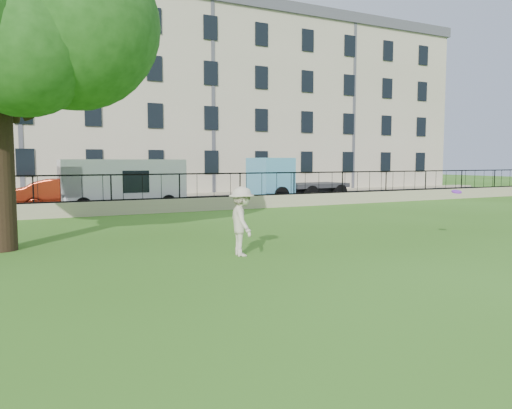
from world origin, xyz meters
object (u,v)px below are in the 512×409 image
frisbee (457,192)px  white_van (123,184)px  red_sedan (67,195)px  man (242,221)px  blue_truck (298,179)px

frisbee → white_van: white_van is taller
frisbee → red_sedan: bearing=120.9°
white_van → man: bearing=-88.5°
red_sedan → frisbee: bearing=-145.7°
frisbee → white_van: 15.40m
frisbee → blue_truck: bearing=74.5°
white_van → blue_truck: (10.14, 0.70, 0.05)m
man → blue_truck: bearing=-27.0°
red_sedan → man: bearing=-165.8°
man → blue_truck: blue_truck is taller
red_sedan → blue_truck: 12.67m
red_sedan → blue_truck: (12.64, 0.70, 0.49)m
man → red_sedan: (-2.50, 13.08, -0.10)m
man → red_sedan: 13.32m
man → red_sedan: size_ratio=0.37×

